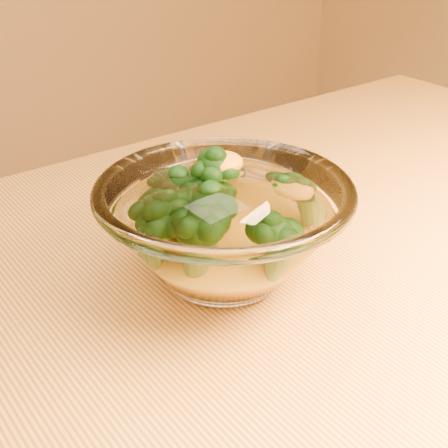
# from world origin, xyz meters

# --- Properties ---
(table) EXTENTS (1.20, 0.80, 0.75)m
(table) POSITION_xyz_m (0.00, 0.00, 0.65)
(table) COLOR gold
(table) RESTS_ON ground
(glass_bowl) EXTENTS (0.24, 0.24, 0.11)m
(glass_bowl) POSITION_xyz_m (-0.10, 0.04, 0.81)
(glass_bowl) COLOR white
(glass_bowl) RESTS_ON table
(cheese_sauce) EXTENTS (0.12, 0.12, 0.03)m
(cheese_sauce) POSITION_xyz_m (-0.10, 0.04, 0.78)
(cheese_sauce) COLOR orange
(cheese_sauce) RESTS_ON glass_bowl
(broccoli_heap) EXTENTS (0.17, 0.17, 0.09)m
(broccoli_heap) POSITION_xyz_m (-0.11, 0.05, 0.82)
(broccoli_heap) COLOR black
(broccoli_heap) RESTS_ON cheese_sauce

